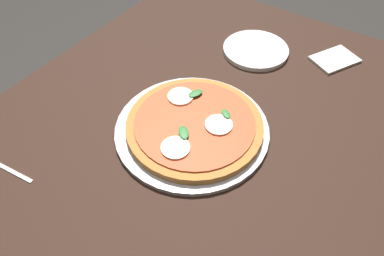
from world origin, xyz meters
The scene contains 6 objects.
ground_plane centered at (0.00, 0.00, 0.00)m, with size 6.00×6.00×0.00m, color #2D2B28.
dining_table centered at (0.00, 0.00, 0.65)m, with size 1.23×0.99×0.75m.
serving_tray centered at (0.04, 0.01, 0.76)m, with size 0.38×0.38×0.01m, color silver.
pizza centered at (0.04, 0.02, 0.78)m, with size 0.33×0.33×0.03m.
plate_white centered at (-0.33, -0.01, 0.76)m, with size 0.20×0.20×0.01m, color white.
napkin centered at (-0.43, 0.21, 0.76)m, with size 0.13×0.09×0.01m, color white.
Camera 1 is at (0.54, 0.34, 1.42)m, focal length 33.74 mm.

